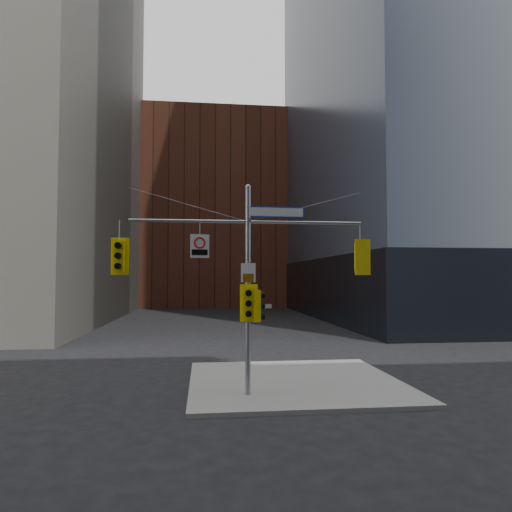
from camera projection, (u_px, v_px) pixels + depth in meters
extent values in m
plane|color=black|center=(254.00, 417.00, 13.37)|extent=(160.00, 160.00, 0.00)
cube|color=gray|center=(294.00, 382.00, 17.57)|extent=(8.00, 8.00, 0.15)
cube|color=black|center=(482.00, 288.00, 48.47)|extent=(36.40, 36.40, 6.00)
cube|color=brown|center=(214.00, 215.00, 71.60)|extent=(26.00, 20.00, 28.00)
cylinder|color=#909398|center=(248.00, 292.00, 15.53)|extent=(0.18, 0.18, 7.20)
sphere|color=#909398|center=(248.00, 187.00, 15.70)|extent=(0.20, 0.20, 0.20)
cylinder|color=#909398|center=(189.00, 221.00, 15.41)|extent=(4.00, 0.11, 0.11)
cylinder|color=#909398|center=(305.00, 223.00, 15.87)|extent=(4.00, 0.11, 0.11)
cylinder|color=#909398|center=(249.00, 221.00, 15.29)|extent=(0.10, 0.70, 0.10)
cylinder|color=#909398|center=(189.00, 205.00, 15.44)|extent=(4.00, 0.02, 1.12)
cylinder|color=#909398|center=(305.00, 207.00, 15.90)|extent=(4.00, 0.02, 1.12)
cube|color=yellow|center=(119.00, 256.00, 15.09)|extent=(0.33, 0.24, 1.01)
cube|color=yellow|center=(120.00, 256.00, 15.27)|extent=(0.60, 0.05, 1.25)
cylinder|color=black|center=(118.00, 245.00, 14.92)|extent=(0.21, 0.16, 0.21)
cylinder|color=black|center=(119.00, 246.00, 14.99)|extent=(0.18, 0.02, 0.18)
cylinder|color=black|center=(118.00, 256.00, 14.90)|extent=(0.21, 0.16, 0.21)
cylinder|color=black|center=(118.00, 256.00, 14.98)|extent=(0.18, 0.02, 0.18)
cylinder|color=black|center=(118.00, 266.00, 14.89)|extent=(0.21, 0.16, 0.21)
cylinder|color=black|center=(118.00, 266.00, 14.96)|extent=(0.18, 0.02, 0.18)
cube|color=yellow|center=(360.00, 257.00, 16.04)|extent=(0.37, 0.29, 1.01)
cube|color=yellow|center=(363.00, 257.00, 15.87)|extent=(0.59, 0.15, 1.25)
cylinder|color=black|center=(357.00, 248.00, 16.24)|extent=(0.24, 0.19, 0.21)
cylinder|color=black|center=(358.00, 248.00, 16.16)|extent=(0.18, 0.05, 0.18)
cylinder|color=black|center=(357.00, 258.00, 16.22)|extent=(0.24, 0.19, 0.21)
cylinder|color=black|center=(358.00, 257.00, 16.15)|extent=(0.18, 0.05, 0.18)
cylinder|color=black|center=(357.00, 267.00, 16.21)|extent=(0.24, 0.19, 0.21)
cylinder|color=black|center=(359.00, 267.00, 16.13)|extent=(0.18, 0.05, 0.18)
cube|color=yellow|center=(256.00, 306.00, 15.53)|extent=(0.30, 0.39, 1.08)
cylinder|color=black|center=(262.00, 295.00, 15.61)|extent=(0.20, 0.25, 0.23)
cylinder|color=black|center=(260.00, 295.00, 15.59)|extent=(0.05, 0.20, 0.20)
cylinder|color=black|center=(262.00, 306.00, 15.59)|extent=(0.20, 0.25, 0.23)
cylinder|color=black|center=(260.00, 306.00, 15.57)|extent=(0.05, 0.20, 0.20)
cylinder|color=black|center=(262.00, 316.00, 15.57)|extent=(0.20, 0.25, 0.23)
cylinder|color=black|center=(260.00, 317.00, 15.55)|extent=(0.05, 0.20, 0.20)
cube|color=yellow|center=(249.00, 303.00, 15.23)|extent=(0.35, 0.27, 1.02)
cube|color=yellow|center=(249.00, 303.00, 15.40)|extent=(0.60, 0.11, 1.26)
cylinder|color=black|center=(249.00, 293.00, 15.05)|extent=(0.23, 0.18, 0.21)
cylinder|color=black|center=(249.00, 293.00, 15.13)|extent=(0.19, 0.04, 0.18)
cylinder|color=black|center=(249.00, 303.00, 15.04)|extent=(0.23, 0.18, 0.21)
cylinder|color=black|center=(249.00, 303.00, 15.11)|extent=(0.19, 0.04, 0.18)
cylinder|color=black|center=(249.00, 314.00, 15.02)|extent=(0.23, 0.18, 0.21)
cylinder|color=#0CE559|center=(249.00, 314.00, 15.10)|extent=(0.19, 0.04, 0.18)
cube|color=navy|center=(277.00, 212.00, 15.77)|extent=(1.99, 0.10, 0.39)
cube|color=silver|center=(277.00, 212.00, 15.75)|extent=(1.87, 0.06, 0.30)
cube|color=silver|center=(200.00, 246.00, 15.39)|extent=(0.64, 0.11, 0.80)
torus|color=#B20A0A|center=(200.00, 243.00, 15.38)|extent=(0.40, 0.10, 0.40)
cube|color=black|center=(200.00, 252.00, 15.36)|extent=(0.53, 0.07, 0.19)
cube|color=silver|center=(248.00, 273.00, 15.44)|extent=(0.50, 0.05, 0.65)
cube|color=#D88C00|center=(248.00, 278.00, 15.41)|extent=(0.36, 0.03, 0.29)
cube|color=silver|center=(261.00, 306.00, 15.55)|extent=(0.72, 0.08, 0.14)
cube|color=#145926|center=(247.00, 315.00, 15.93)|extent=(0.13, 0.81, 0.16)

